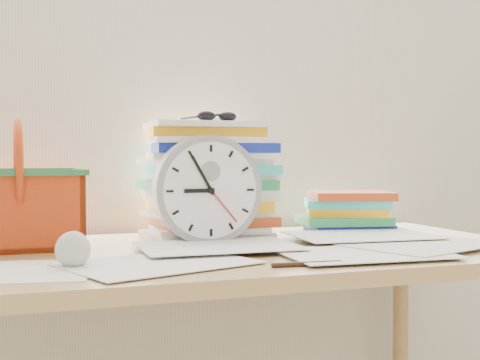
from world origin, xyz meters
name	(u,v)px	position (x,y,z in m)	size (l,w,h in m)	color
curtain	(176,24)	(0.00, 1.98, 1.30)	(2.40, 0.01, 2.50)	white
desk	(221,283)	(0.00, 1.60, 0.68)	(1.40, 0.70, 0.75)	tan
paper_stack	(208,180)	(0.04, 1.82, 0.89)	(0.32, 0.26, 0.28)	white
clock	(207,190)	(-0.01, 1.68, 0.87)	(0.25, 0.25, 0.05)	gray
sunglasses	(217,116)	(0.05, 1.77, 1.04)	(0.12, 0.10, 0.03)	black
book_stack	(343,212)	(0.41, 1.80, 0.80)	(0.25, 0.19, 0.11)	white
basket	(18,185)	(-0.41, 1.76, 0.89)	(0.27, 0.21, 0.27)	#E04915
crumpled_ball	(73,249)	(-0.32, 1.46, 0.78)	(0.07, 0.07, 0.07)	silver
pen	(307,264)	(0.07, 1.33, 0.75)	(0.01, 0.01, 0.13)	black
scattered_papers	(221,246)	(0.00, 1.60, 0.76)	(1.26, 0.42, 0.02)	white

